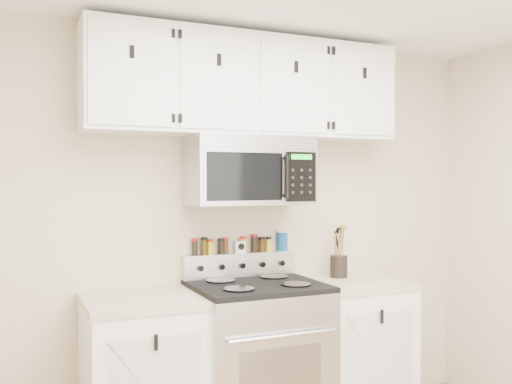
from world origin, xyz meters
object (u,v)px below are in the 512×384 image
microwave (249,170)px  salt_canister (282,241)px  range (257,360)px  utensil_crock (339,265)px

microwave → salt_canister: microwave is taller
range → salt_canister: 0.80m
microwave → salt_canister: bearing=26.9°
microwave → salt_canister: size_ratio=5.73×
microwave → utensil_crock: microwave is taller
range → utensil_crock: 0.85m
range → utensil_crock: utensil_crock is taller
range → utensil_crock: (0.66, 0.14, 0.52)m
utensil_crock → salt_canister: size_ratio=2.54×
microwave → utensil_crock: 0.91m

